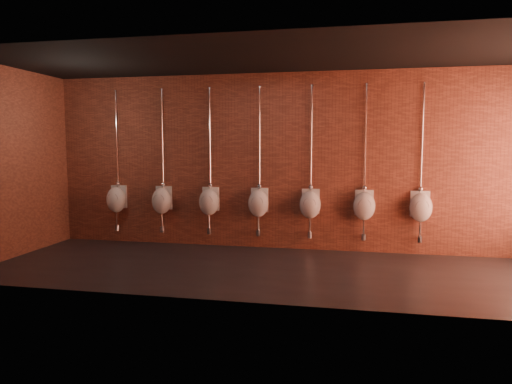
# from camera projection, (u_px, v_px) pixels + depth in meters

# --- Properties ---
(ground) EXTENTS (8.50, 8.50, 0.00)m
(ground) POSITION_uv_depth(u_px,v_px,m) (260.00, 269.00, 7.02)
(ground) COLOR black
(ground) RESTS_ON ground
(room_shell) EXTENTS (8.54, 3.04, 3.22)m
(room_shell) POSITION_uv_depth(u_px,v_px,m) (260.00, 138.00, 6.82)
(room_shell) COLOR black
(room_shell) RESTS_ON ground
(urinal_0) EXTENTS (0.38, 0.33, 2.72)m
(urinal_0) POSITION_uv_depth(u_px,v_px,m) (116.00, 199.00, 8.88)
(urinal_0) COLOR white
(urinal_0) RESTS_ON ground
(urinal_1) EXTENTS (0.38, 0.33, 2.72)m
(urinal_1) POSITION_uv_depth(u_px,v_px,m) (162.00, 200.00, 8.69)
(urinal_1) COLOR white
(urinal_1) RESTS_ON ground
(urinal_2) EXTENTS (0.38, 0.33, 2.72)m
(urinal_2) POSITION_uv_depth(u_px,v_px,m) (209.00, 201.00, 8.51)
(urinal_2) COLOR white
(urinal_2) RESTS_ON ground
(urinal_3) EXTENTS (0.38, 0.33, 2.72)m
(urinal_3) POSITION_uv_depth(u_px,v_px,m) (258.00, 202.00, 8.32)
(urinal_3) COLOR white
(urinal_3) RESTS_ON ground
(urinal_4) EXTENTS (0.38, 0.33, 2.72)m
(urinal_4) POSITION_uv_depth(u_px,v_px,m) (310.00, 204.00, 8.14)
(urinal_4) COLOR white
(urinal_4) RESTS_ON ground
(urinal_5) EXTENTS (0.38, 0.33, 2.72)m
(urinal_5) POSITION_uv_depth(u_px,v_px,m) (364.00, 205.00, 7.96)
(urinal_5) COLOR white
(urinal_5) RESTS_ON ground
(urinal_6) EXTENTS (0.38, 0.33, 2.72)m
(urinal_6) POSITION_uv_depth(u_px,v_px,m) (421.00, 206.00, 7.77)
(urinal_6) COLOR white
(urinal_6) RESTS_ON ground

